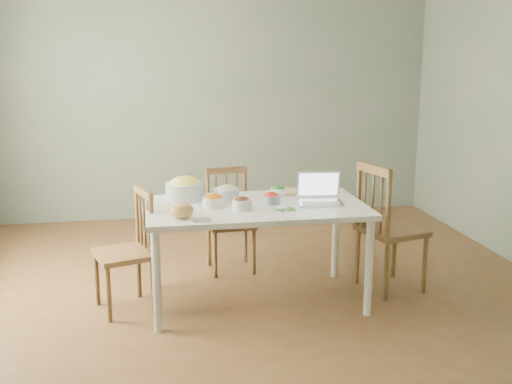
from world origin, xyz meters
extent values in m
cube|color=#543417|center=(0.00, 0.00, 0.00)|extent=(5.00, 5.00, 0.00)
cube|color=#566651|center=(0.00, 2.50, 1.35)|extent=(5.00, 0.00, 2.70)
cube|color=#566651|center=(0.00, -2.50, 1.35)|extent=(5.00, 0.00, 2.70)
ellipsoid|color=tan|center=(-0.56, -0.38, 0.83)|extent=(0.22, 0.22, 0.11)
cube|color=white|center=(-0.43, -0.51, 0.79)|extent=(0.12, 0.04, 0.03)
cylinder|color=#E6D38B|center=(0.35, 0.23, 0.78)|extent=(0.26, 0.26, 0.02)
camera|label=1|loc=(-0.79, -4.55, 1.91)|focal=43.28mm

